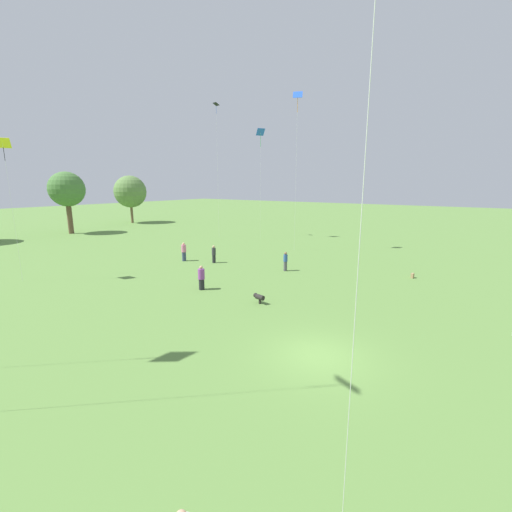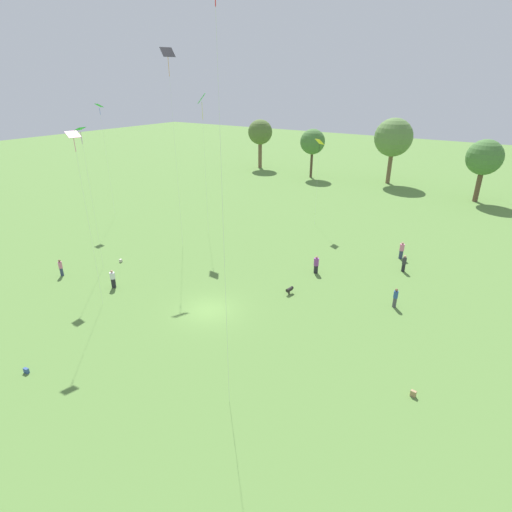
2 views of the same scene
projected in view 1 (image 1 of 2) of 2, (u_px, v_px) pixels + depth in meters
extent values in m
plane|color=#5B843D|center=(318.00, 356.00, 15.24)|extent=(240.00, 240.00, 0.00)
cylinder|color=brown|center=(70.00, 218.00, 52.47)|extent=(0.75, 0.75, 4.80)
sphere|color=#477538|center=(67.00, 189.00, 51.57)|extent=(5.21, 5.21, 5.21)
cylinder|color=brown|center=(132.00, 213.00, 67.05)|extent=(0.48, 0.48, 3.78)
sphere|color=#5B7F42|center=(130.00, 192.00, 66.18)|extent=(6.10, 6.10, 6.10)
cylinder|color=#232328|center=(202.00, 284.00, 24.75)|extent=(0.55, 0.55, 0.79)
cylinder|color=purple|center=(201.00, 274.00, 24.59)|extent=(0.65, 0.65, 0.75)
sphere|color=tan|center=(201.00, 267.00, 24.49)|extent=(0.24, 0.24, 0.24)
cylinder|color=#4C4C51|center=(285.00, 266.00, 30.08)|extent=(0.41, 0.41, 0.85)
cylinder|color=#2D5193|center=(285.00, 258.00, 29.92)|extent=(0.48, 0.48, 0.60)
sphere|color=brown|center=(286.00, 253.00, 29.84)|extent=(0.24, 0.24, 0.24)
cylinder|color=#232328|center=(214.00, 259.00, 33.17)|extent=(0.43, 0.43, 0.77)
cylinder|color=#333338|center=(214.00, 251.00, 33.01)|extent=(0.50, 0.50, 0.69)
sphere|color=tan|center=(214.00, 247.00, 32.92)|extent=(0.24, 0.24, 0.24)
cylinder|color=#333D5B|center=(184.00, 256.00, 33.99)|extent=(0.49, 0.49, 0.90)
cylinder|color=pink|center=(184.00, 248.00, 33.82)|extent=(0.58, 0.58, 0.71)
sphere|color=tan|center=(184.00, 244.00, 33.72)|extent=(0.24, 0.24, 0.24)
cube|color=blue|center=(298.00, 95.00, 36.14)|extent=(1.04, 1.19, 0.77)
cylinder|color=orange|center=(297.00, 105.00, 36.35)|extent=(0.04, 0.04, 1.46)
cylinder|color=silver|center=(296.00, 176.00, 37.87)|extent=(0.01, 0.01, 16.77)
cube|color=yellow|center=(3.00, 143.00, 24.79)|extent=(1.20, 1.11, 0.66)
cylinder|color=black|center=(4.00, 154.00, 24.95)|extent=(0.04, 0.04, 0.95)
cylinder|color=silver|center=(13.00, 215.00, 25.86)|extent=(0.01, 0.01, 10.43)
cube|color=black|center=(216.00, 104.00, 45.93)|extent=(0.76, 0.80, 0.32)
cylinder|color=blue|center=(216.00, 110.00, 46.08)|extent=(0.04, 0.04, 0.99)
cylinder|color=silver|center=(218.00, 173.00, 47.79)|extent=(0.01, 0.01, 18.03)
cylinder|color=silver|center=(361.00, 230.00, 5.05)|extent=(0.01, 0.01, 13.68)
cube|color=blue|center=(261.00, 132.00, 45.48)|extent=(1.28, 1.17, 0.85)
cylinder|color=green|center=(260.00, 141.00, 45.72)|extent=(0.04, 0.04, 1.62)
cylinder|color=silver|center=(260.00, 187.00, 46.96)|extent=(0.01, 0.01, 14.29)
cylinder|color=black|center=(260.00, 297.00, 21.79)|extent=(0.42, 0.63, 0.33)
sphere|color=black|center=(256.00, 295.00, 22.05)|extent=(0.29, 0.29, 0.29)
cylinder|color=black|center=(260.00, 302.00, 21.85)|extent=(0.15, 0.15, 0.27)
cube|color=#A58459|center=(412.00, 276.00, 27.83)|extent=(0.34, 0.23, 0.40)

